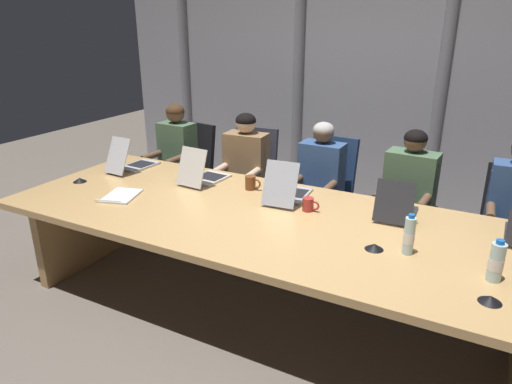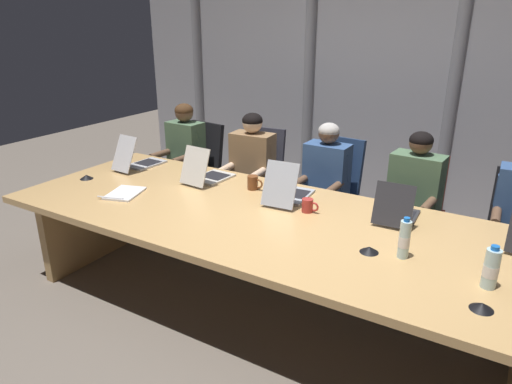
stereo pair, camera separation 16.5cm
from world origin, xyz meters
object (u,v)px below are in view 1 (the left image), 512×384
(laptop_center, at_px, (288,191))
(person_center, at_px, (317,182))
(office_chair_right_end, at_px, (508,243))
(laptop_left_end, at_px, (133,163))
(laptop_left_mid, at_px, (204,175))
(laptop_right_mid, at_px, (396,209))
(conference_mic_left_side, at_px, (80,180))
(spiral_notepad, at_px, (121,196))
(water_bottle_primary, at_px, (496,262))
(conference_mic_middle, at_px, (374,247))
(office_chair_left_mid, at_px, (250,192))
(office_chair_right_mid, at_px, (406,223))
(conference_mic_right_side, at_px, (490,299))
(coffee_mug_far, at_px, (309,204))
(office_chair_center, at_px, (324,206))
(person_right_mid, at_px, (406,195))
(person_left_mid, at_px, (242,168))
(office_chair_left_end, at_px, (188,181))
(person_left_end, at_px, (172,156))
(water_bottle_secondary, at_px, (409,236))

(laptop_center, distance_m, person_center, 0.66)
(laptop_center, relative_size, office_chair_right_end, 0.53)
(laptop_left_end, xyz_separation_m, laptop_left_mid, (0.75, 0.01, -0.00))
(laptop_right_mid, bearing_deg, conference_mic_left_side, 99.11)
(person_center, height_order, spiral_notepad, person_center)
(water_bottle_primary, relative_size, conference_mic_middle, 2.09)
(office_chair_left_mid, distance_m, water_bottle_primary, 2.60)
(person_center, height_order, conference_mic_middle, person_center)
(office_chair_right_mid, bearing_deg, spiral_notepad, -60.21)
(office_chair_right_end, height_order, conference_mic_left_side, office_chair_right_end)
(laptop_center, relative_size, conference_mic_right_side, 4.44)
(office_chair_right_mid, xyz_separation_m, conference_mic_middle, (0.03, -1.31, 0.38))
(conference_mic_left_side, bearing_deg, coffee_mug_far, 9.32)
(office_chair_right_end, height_order, water_bottle_primary, water_bottle_primary)
(office_chair_right_end, relative_size, conference_mic_middle, 8.43)
(office_chair_center, relative_size, conference_mic_middle, 8.98)
(water_bottle_primary, xyz_separation_m, spiral_notepad, (-2.53, -0.00, -0.10))
(office_chair_right_end, bearing_deg, laptop_left_mid, -75.60)
(person_right_mid, relative_size, conference_mic_middle, 10.73)
(office_chair_right_mid, relative_size, conference_mic_middle, 8.56)
(office_chair_right_mid, height_order, coffee_mug_far, office_chair_right_mid)
(office_chair_right_mid, xyz_separation_m, conference_mic_right_side, (0.65, -1.58, 0.38))
(person_center, bearing_deg, office_chair_left_mid, -101.31)
(laptop_left_end, distance_m, person_left_mid, 1.00)
(office_chair_left_end, bearing_deg, water_bottle_primary, 72.75)
(office_chair_right_mid, relative_size, person_left_end, 0.79)
(laptop_center, xyz_separation_m, person_right_mid, (0.75, 0.65, -0.12))
(laptop_left_end, distance_m, office_chair_left_mid, 1.17)
(person_left_end, distance_m, conference_mic_middle, 2.62)
(coffee_mug_far, bearing_deg, office_chair_left_end, 151.25)
(person_left_end, relative_size, water_bottle_secondary, 4.87)
(laptop_center, relative_size, coffee_mug_far, 3.93)
(person_center, height_order, person_right_mid, person_right_mid)
(laptop_left_end, bearing_deg, office_chair_center, -59.27)
(laptop_right_mid, distance_m, person_right_mid, 0.63)
(laptop_left_mid, xyz_separation_m, laptop_center, (0.77, -0.03, 0.00))
(person_center, distance_m, conference_mic_left_side, 2.00)
(person_left_mid, height_order, conference_mic_right_side, person_left_mid)
(laptop_right_mid, xyz_separation_m, water_bottle_secondary, (0.17, -0.50, 0.05))
(conference_mic_left_side, height_order, conference_mic_right_side, same)
(office_chair_left_end, bearing_deg, laptop_left_mid, 51.39)
(laptop_left_end, height_order, coffee_mug_far, laptop_left_end)
(laptop_center, bearing_deg, office_chair_right_mid, -46.93)
(person_left_end, distance_m, conference_mic_right_side, 3.30)
(office_chair_left_mid, height_order, conference_mic_right_side, office_chair_left_mid)
(conference_mic_middle, bearing_deg, laptop_right_mid, 89.14)
(laptop_right_mid, height_order, office_chair_left_end, laptop_right_mid)
(laptop_left_end, distance_m, office_chair_left_end, 0.89)
(laptop_left_end, height_order, office_chair_left_mid, laptop_left_end)
(office_chair_left_end, relative_size, conference_mic_right_side, 8.72)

